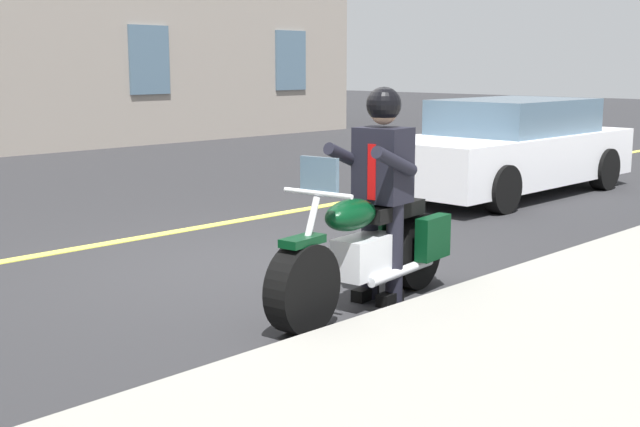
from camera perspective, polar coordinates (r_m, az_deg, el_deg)
ground_plane at (r=7.98m, az=-4.13°, el=-3.75°), size 80.00×80.00×0.00m
lane_center_stripe at (r=9.53m, az=-12.17°, el=-1.63°), size 60.00×0.16×0.01m
motorcycle_main at (r=6.65m, az=3.31°, el=-2.57°), size 2.22×0.77×1.26m
rider_main at (r=6.70m, az=4.24°, el=2.59°), size 0.67×0.61×1.74m
car_dark at (r=12.72m, az=12.71°, el=4.40°), size 4.60×1.92×1.40m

